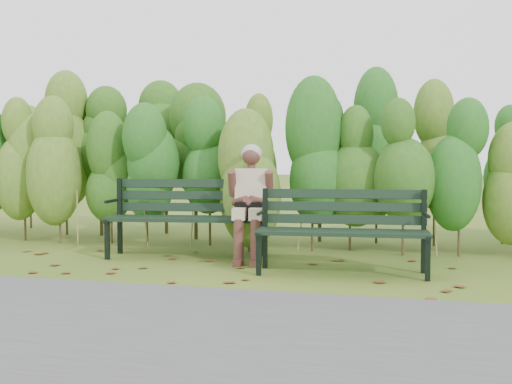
# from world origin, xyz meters

# --- Properties ---
(ground) EXTENTS (80.00, 80.00, 0.00)m
(ground) POSITION_xyz_m (0.00, 0.00, 0.00)
(ground) COLOR #365819
(footpath) EXTENTS (60.00, 2.50, 0.01)m
(footpath) POSITION_xyz_m (0.00, -2.20, 0.01)
(footpath) COLOR #474749
(footpath) RESTS_ON ground
(hedge_band) EXTENTS (11.04, 1.67, 2.42)m
(hedge_band) POSITION_xyz_m (0.00, 1.86, 1.26)
(hedge_band) COLOR #47381E
(hedge_band) RESTS_ON ground
(leaf_litter) EXTENTS (5.72, 1.96, 0.01)m
(leaf_litter) POSITION_xyz_m (-0.38, -0.29, 0.00)
(leaf_litter) COLOR brown
(leaf_litter) RESTS_ON ground
(bench_left) EXTENTS (1.80, 0.81, 0.87)m
(bench_left) POSITION_xyz_m (-0.86, 0.65, 0.51)
(bench_left) COLOR black
(bench_left) RESTS_ON ground
(bench_right) EXTENTS (1.64, 0.65, 0.80)m
(bench_right) POSITION_xyz_m (0.92, 0.10, 0.47)
(bench_right) COLOR black
(bench_right) RESTS_ON ground
(seated_woman) EXTENTS (0.51, 0.75, 1.25)m
(seated_woman) POSITION_xyz_m (-0.12, 0.58, 0.71)
(seated_woman) COLOR beige
(seated_woman) RESTS_ON ground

